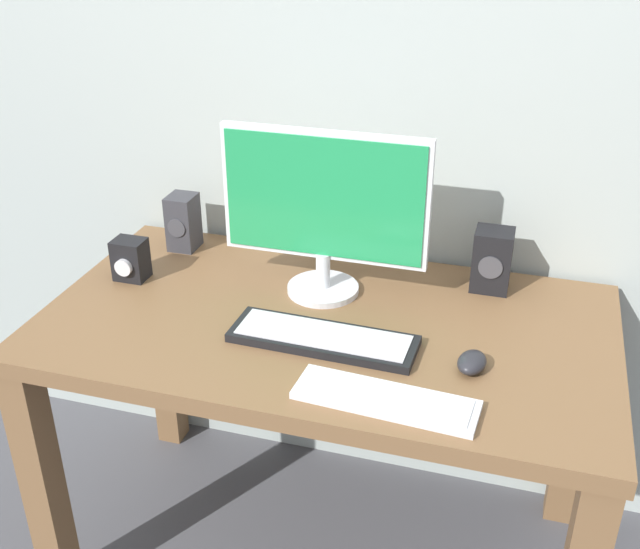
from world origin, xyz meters
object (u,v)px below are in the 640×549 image
at_px(monitor, 324,207).
at_px(speaker_left, 183,222).
at_px(keyboard_primary, 323,338).
at_px(audio_controller, 130,260).
at_px(speaker_right, 492,260).
at_px(mouse, 472,362).
at_px(keyboard_secondary, 386,399).
at_px(desk, 325,363).

bearing_deg(monitor, speaker_left, 163.96).
relative_size(keyboard_primary, speaker_left, 2.73).
distance_m(keyboard_primary, audio_controller, 0.59).
distance_m(monitor, keyboard_primary, 0.33).
distance_m(monitor, speaker_right, 0.45).
relative_size(monitor, mouse, 5.88).
distance_m(keyboard_primary, mouse, 0.34).
height_order(keyboard_secondary, audio_controller, audio_controller).
height_order(speaker_left, audio_controller, speaker_left).
xyz_separation_m(desk, speaker_left, (-0.49, 0.27, 0.21)).
distance_m(desk, audio_controller, 0.58).
xyz_separation_m(keyboard_secondary, mouse, (0.15, 0.17, 0.01)).
xyz_separation_m(mouse, audio_controller, (-0.91, 0.17, 0.04)).
bearing_deg(audio_controller, speaker_right, 13.13).
height_order(mouse, audio_controller, audio_controller).
relative_size(mouse, audio_controller, 0.80).
relative_size(mouse, speaker_left, 0.56).
bearing_deg(keyboard_secondary, speaker_right, 74.38).
distance_m(keyboard_primary, speaker_right, 0.51).
relative_size(keyboard_primary, speaker_right, 2.67).
relative_size(keyboard_primary, keyboard_secondary, 1.13).
height_order(keyboard_primary, mouse, mouse).
height_order(desk, mouse, mouse).
bearing_deg(desk, speaker_right, 37.00).
relative_size(monitor, keyboard_secondary, 1.36).
height_order(monitor, keyboard_primary, monitor).
height_order(keyboard_secondary, mouse, mouse).
bearing_deg(monitor, audio_controller, -170.81).
xyz_separation_m(desk, speaker_right, (0.36, 0.27, 0.21)).
bearing_deg(keyboard_primary, audio_controller, 164.49).
relative_size(monitor, speaker_right, 3.20).
bearing_deg(speaker_right, desk, -143.00).
bearing_deg(speaker_left, speaker_right, 0.07).
height_order(monitor, audio_controller, monitor).
relative_size(monitor, keyboard_primary, 1.20).
height_order(keyboard_primary, keyboard_secondary, keyboard_primary).
xyz_separation_m(desk, mouse, (0.36, -0.11, 0.15)).
bearing_deg(keyboard_secondary, audio_controller, 155.88).
bearing_deg(mouse, speaker_left, 165.47).
xyz_separation_m(keyboard_primary, audio_controller, (-0.57, 0.16, 0.04)).
relative_size(desk, speaker_left, 8.63).
bearing_deg(mouse, keyboard_primary, -172.58).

